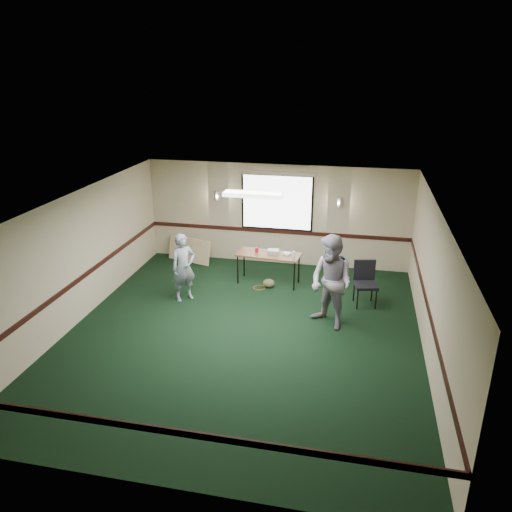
% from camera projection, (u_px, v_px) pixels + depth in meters
% --- Properties ---
extents(ground, '(8.00, 8.00, 0.00)m').
position_uv_depth(ground, '(243.00, 334.00, 10.05)').
color(ground, black).
rests_on(ground, ground).
extents(room_shell, '(8.00, 8.02, 8.00)m').
position_uv_depth(room_shell, '(263.00, 228.00, 11.42)').
color(room_shell, tan).
rests_on(room_shell, ground).
extents(folding_table, '(1.60, 0.76, 0.77)m').
position_uv_depth(folding_table, '(268.00, 256.00, 12.15)').
color(folding_table, brown).
rests_on(folding_table, ground).
extents(projector, '(0.29, 0.25, 0.09)m').
position_uv_depth(projector, '(273.00, 252.00, 12.15)').
color(projector, '#9C9EA5').
rests_on(projector, folding_table).
extents(game_console, '(0.22, 0.20, 0.04)m').
position_uv_depth(game_console, '(287.00, 254.00, 12.08)').
color(game_console, white).
rests_on(game_console, folding_table).
extents(red_cup, '(0.08, 0.08, 0.12)m').
position_uv_depth(red_cup, '(257.00, 250.00, 12.20)').
color(red_cup, '#AF0B28').
rests_on(red_cup, folding_table).
extents(water_bottle, '(0.06, 0.06, 0.19)m').
position_uv_depth(water_bottle, '(294.00, 255.00, 11.77)').
color(water_bottle, '#8BC5E4').
rests_on(water_bottle, folding_table).
extents(duffel_bag, '(0.36, 0.31, 0.21)m').
position_uv_depth(duffel_bag, '(269.00, 283.00, 12.12)').
color(duffel_bag, '#494929').
rests_on(duffel_bag, ground).
extents(cable_coil, '(0.35, 0.35, 0.01)m').
position_uv_depth(cable_coil, '(259.00, 288.00, 12.13)').
color(cable_coil, '#B64316').
rests_on(cable_coil, ground).
extents(folded_table, '(1.30, 0.55, 0.66)m').
position_uv_depth(folded_table, '(189.00, 250.00, 13.65)').
color(folded_table, tan).
rests_on(folded_table, ground).
extents(conference_chair, '(0.58, 0.60, 1.00)m').
position_uv_depth(conference_chair, '(365.00, 279.00, 11.16)').
color(conference_chair, black).
rests_on(conference_chair, ground).
extents(person_left, '(0.67, 0.67, 1.58)m').
position_uv_depth(person_left, '(184.00, 267.00, 11.28)').
color(person_left, '#3A5280').
rests_on(person_left, ground).
extents(person_right, '(1.21, 1.17, 1.96)m').
position_uv_depth(person_right, '(331.00, 282.00, 10.04)').
color(person_right, '#7686B8').
rests_on(person_right, ground).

